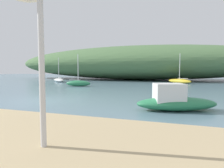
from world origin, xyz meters
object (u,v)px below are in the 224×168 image
(sailboat_outer_mooring, at_px, (78,83))
(sailboat_by_sandbar, at_px, (59,80))
(motorboat_inner_mooring, at_px, (174,101))
(mast_structure, at_px, (29,3))
(sailboat_off_point, at_px, (179,81))

(sailboat_outer_mooring, bearing_deg, sailboat_by_sandbar, 137.65)
(sailboat_by_sandbar, bearing_deg, motorboat_inner_mooring, -43.32)
(mast_structure, distance_m, sailboat_off_point, 24.38)
(motorboat_inner_mooring, bearing_deg, sailboat_off_point, 88.85)
(mast_structure, relative_size, sailboat_outer_mooring, 1.02)
(sailboat_outer_mooring, relative_size, motorboat_inner_mooring, 0.92)
(mast_structure, bearing_deg, sailboat_outer_mooring, 115.54)
(sailboat_by_sandbar, bearing_deg, sailboat_outer_mooring, -42.35)
(sailboat_off_point, relative_size, motorboat_inner_mooring, 1.04)
(mast_structure, xyz_separation_m, sailboat_off_point, (3.17, 24.00, -2.86))
(sailboat_by_sandbar, distance_m, motorboat_inner_mooring, 22.94)
(mast_structure, distance_m, sailboat_outer_mooring, 17.42)
(sailboat_by_sandbar, bearing_deg, mast_structure, -57.03)
(sailboat_off_point, distance_m, motorboat_inner_mooring, 18.33)
(motorboat_inner_mooring, bearing_deg, sailboat_by_sandbar, 136.68)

